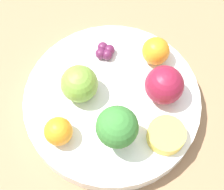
{
  "coord_description": "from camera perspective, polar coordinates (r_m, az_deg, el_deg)",
  "views": [
    {
      "loc": [
        0.1,
        0.19,
        0.5
      ],
      "look_at": [
        0.0,
        0.0,
        0.06
      ],
      "focal_mm": 60.0,
      "sensor_mm": 36.0,
      "label": 1
    }
  ],
  "objects": [
    {
      "name": "table_surface",
      "position": [
        0.53,
        0.0,
        -2.29
      ],
      "size": [
        1.2,
        1.2,
        0.02
      ],
      "color": "#936D4C",
      "rests_on": "ground_plane"
    },
    {
      "name": "apple_green",
      "position": [
        0.48,
        -5.01,
        1.72
      ],
      "size": [
        0.05,
        0.05,
        0.05
      ],
      "color": "olive",
      "rests_on": "bowl"
    },
    {
      "name": "apple_red",
      "position": [
        0.48,
        7.98,
        1.52
      ],
      "size": [
        0.05,
        0.05,
        0.05
      ],
      "color": "maroon",
      "rests_on": "bowl"
    },
    {
      "name": "small_cup",
      "position": [
        0.47,
        8.24,
        -6.09
      ],
      "size": [
        0.05,
        0.05,
        0.02
      ],
      "color": "#F4CC4C",
      "rests_on": "bowl"
    },
    {
      "name": "grape_cluster",
      "position": [
        0.52,
        -1.07,
        6.67
      ],
      "size": [
        0.03,
        0.03,
        0.02
      ],
      "color": "#5B1E42",
      "rests_on": "bowl"
    },
    {
      "name": "bowl",
      "position": [
        0.51,
        0.0,
        -1.19
      ],
      "size": [
        0.24,
        0.24,
        0.03
      ],
      "color": "white",
      "rests_on": "table_surface"
    },
    {
      "name": "orange_front",
      "position": [
        0.46,
        -8.18,
        -5.49
      ],
      "size": [
        0.04,
        0.04,
        0.04
      ],
      "color": "orange",
      "rests_on": "bowl"
    },
    {
      "name": "orange_back",
      "position": [
        0.51,
        6.69,
        6.68
      ],
      "size": [
        0.04,
        0.04,
        0.04
      ],
      "color": "orange",
      "rests_on": "bowl"
    },
    {
      "name": "broccoli",
      "position": [
        0.44,
        0.78,
        -5.01
      ],
      "size": [
        0.05,
        0.05,
        0.07
      ],
      "color": "#99C17A",
      "rests_on": "bowl"
    },
    {
      "name": "ground_plane",
      "position": [
        0.54,
        0.0,
        -2.71
      ],
      "size": [
        6.0,
        6.0,
        0.0
      ],
      "primitive_type": "plane",
      "color": "gray"
    }
  ]
}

